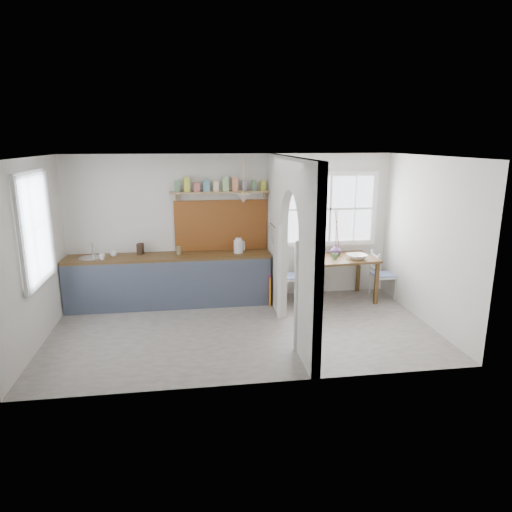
{
  "coord_description": "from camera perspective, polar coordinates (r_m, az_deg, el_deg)",
  "views": [
    {
      "loc": [
        -0.74,
        -6.46,
        2.82
      ],
      "look_at": [
        0.28,
        0.58,
        1.01
      ],
      "focal_mm": 32.0,
      "sensor_mm": 36.0,
      "label": 1
    }
  ],
  "objects": [
    {
      "name": "backsplash",
      "position": [
        8.18,
        -4.38,
        3.86
      ],
      "size": [
        1.65,
        0.03,
        0.9
      ],
      "primitive_type": "cube",
      "color": "brown",
      "rests_on": "walls"
    },
    {
      "name": "utensil_rail",
      "position": [
        7.6,
        2.11,
        3.86
      ],
      "size": [
        0.02,
        0.5,
        0.02
      ],
      "primitive_type": "cylinder",
      "rotation": [
        1.57,
        0.0,
        0.0
      ],
      "color": "silver",
      "rests_on": "partition"
    },
    {
      "name": "pendant_lamp",
      "position": [
        7.72,
        -1.58,
        7.25
      ],
      "size": [
        0.26,
        0.26,
        0.16
      ],
      "primitive_type": "cone",
      "color": "silver",
      "rests_on": "ceiling"
    },
    {
      "name": "bowl",
      "position": [
        8.21,
        12.53,
        -0.08
      ],
      "size": [
        0.37,
        0.37,
        0.08
      ],
      "primitive_type": "imported",
      "rotation": [
        0.0,
        0.0,
        0.13
      ],
      "color": "white",
      "rests_on": "dining_table"
    },
    {
      "name": "shelf",
      "position": [
        8.01,
        -4.43,
        8.41
      ],
      "size": [
        1.75,
        0.2,
        0.21
      ],
      "color": "#AB874A",
      "rests_on": "walls"
    },
    {
      "name": "kitchen_window",
      "position": [
        6.9,
        -26.14,
        3.03
      ],
      "size": [
        0.1,
        1.16,
        1.5
      ],
      "primitive_type": null,
      "color": "white",
      "rests_on": "walls"
    },
    {
      "name": "mug_b",
      "position": [
        8.13,
        -17.42,
        0.27
      ],
      "size": [
        0.15,
        0.15,
        0.09
      ],
      "primitive_type": "imported",
      "rotation": [
        0.0,
        0.0,
        -0.34
      ],
      "color": "white",
      "rests_on": "counter"
    },
    {
      "name": "kettle",
      "position": [
        8.0,
        -2.21,
        1.34
      ],
      "size": [
        0.26,
        0.23,
        0.27
      ],
      "primitive_type": null,
      "rotation": [
        0.0,
        0.0,
        0.26
      ],
      "color": "white",
      "rests_on": "counter"
    },
    {
      "name": "sink",
      "position": [
        8.17,
        -19.94,
        -0.29
      ],
      "size": [
        0.4,
        0.4,
        0.02
      ],
      "primitive_type": "cylinder",
      "color": "silver",
      "rests_on": "counter"
    },
    {
      "name": "table_cup",
      "position": [
        8.11,
        9.86,
        -0.04
      ],
      "size": [
        0.14,
        0.14,
        0.1
      ],
      "primitive_type": "imported",
      "rotation": [
        0.0,
        0.0,
        0.35
      ],
      "color": "#42703D",
      "rests_on": "dining_table"
    },
    {
      "name": "vase",
      "position": [
        8.37,
        9.94,
        0.78
      ],
      "size": [
        0.26,
        0.26,
        0.21
      ],
      "primitive_type": "imported",
      "rotation": [
        0.0,
        0.0,
        0.36
      ],
      "color": "#4D2D58",
      "rests_on": "dining_table"
    },
    {
      "name": "chair_right",
      "position": [
        8.7,
        15.61,
        -2.24
      ],
      "size": [
        0.41,
        0.41,
        0.86
      ],
      "primitive_type": null,
      "rotation": [
        0.0,
        0.0,
        1.53
      ],
      "color": "silver",
      "rests_on": "floor"
    },
    {
      "name": "towel_magenta",
      "position": [
        7.98,
        1.71,
        -4.36
      ],
      "size": [
        0.02,
        0.03,
        0.59
      ],
      "primitive_type": "cube",
      "color": "#CD1961",
      "rests_on": "counter"
    },
    {
      "name": "towel_orange",
      "position": [
        7.94,
        1.77,
        -4.64
      ],
      "size": [
        0.02,
        0.03,
        0.53
      ],
      "primitive_type": "cube",
      "color": "orange",
      "rests_on": "counter"
    },
    {
      "name": "partition",
      "position": [
        6.81,
        4.13,
        2.62
      ],
      "size": [
        0.12,
        3.2,
        2.6
      ],
      "color": "beige",
      "rests_on": "floor"
    },
    {
      "name": "walls",
      "position": [
        6.67,
        -1.67,
        1.08
      ],
      "size": [
        5.81,
        3.21,
        2.6
      ],
      "color": "beige",
      "rests_on": "floor"
    },
    {
      "name": "knife_block",
      "position": [
        8.14,
        -14.26,
        0.86
      ],
      "size": [
        0.12,
        0.14,
        0.19
      ],
      "primitive_type": "cube",
      "rotation": [
        0.0,
        0.0,
        -0.29
      ],
      "color": "black",
      "rests_on": "counter"
    },
    {
      "name": "ceiling",
      "position": [
        6.5,
        -1.75,
        12.31
      ],
      "size": [
        5.8,
        3.2,
        0.01
      ],
      "primitive_type": "cube",
      "color": "beige",
      "rests_on": "walls"
    },
    {
      "name": "floor",
      "position": [
        7.08,
        -1.59,
        -9.21
      ],
      "size": [
        5.8,
        3.2,
        0.01
      ],
      "primitive_type": "cube",
      "color": "gray",
      "rests_on": "ground"
    },
    {
      "name": "dining_table",
      "position": [
        8.37,
        10.18,
        -2.8
      ],
      "size": [
        1.34,
        0.95,
        0.8
      ],
      "primitive_type": null,
      "rotation": [
        0.0,
        0.0,
        0.09
      ],
      "color": "brown",
      "rests_on": "floor"
    },
    {
      "name": "chair_left",
      "position": [
        8.16,
        3.92,
        -2.51
      ],
      "size": [
        0.44,
        0.44,
        0.94
      ],
      "primitive_type": null,
      "rotation": [
        0.0,
        0.0,
        -1.54
      ],
      "color": "silver",
      "rests_on": "floor"
    },
    {
      "name": "counter",
      "position": [
        8.14,
        -10.65,
        -2.88
      ],
      "size": [
        3.5,
        0.6,
        0.9
      ],
      "color": "brown",
      "rests_on": "floor"
    },
    {
      "name": "jar",
      "position": [
        8.01,
        -9.62,
        0.7
      ],
      "size": [
        0.1,
        0.1,
        0.14
      ],
      "primitive_type": "cylinder",
      "rotation": [
        0.0,
        0.0,
        0.17
      ],
      "color": "olive",
      "rests_on": "counter"
    },
    {
      "name": "plate",
      "position": [
        8.16,
        7.97,
        -0.21
      ],
      "size": [
        0.2,
        0.2,
        0.01
      ],
      "primitive_type": "cylinder",
      "rotation": [
        0.0,
        0.0,
        -0.27
      ],
      "color": "#2F2A29",
      "rests_on": "dining_table"
    },
    {
      "name": "nook_window",
      "position": [
        8.5,
        9.28,
        5.81
      ],
      "size": [
        1.76,
        0.1,
        1.3
      ],
      "primitive_type": null,
      "color": "white",
      "rests_on": "walls"
    },
    {
      "name": "mug_a",
      "position": [
        7.97,
        -18.68,
        -0.11
      ],
      "size": [
        0.13,
        0.13,
        0.09
      ],
      "primitive_type": "imported",
      "rotation": [
        0.0,
        0.0,
        0.42
      ],
      "color": "white",
      "rests_on": "counter"
    }
  ]
}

